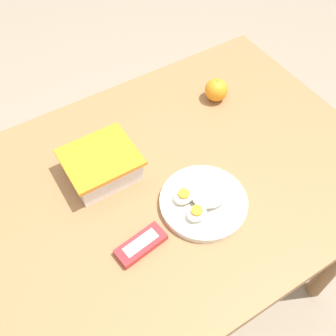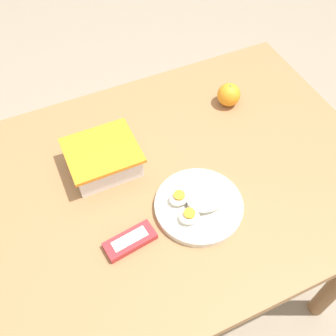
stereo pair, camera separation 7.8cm
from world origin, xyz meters
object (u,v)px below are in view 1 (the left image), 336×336
rice_plate (204,200)px  orange_fruit (216,90)px  food_container (102,166)px  candy_bar (141,245)px

rice_plate → orange_fruit: bearing=49.6°
orange_fruit → rice_plate: (-0.25, -0.30, -0.02)m
food_container → orange_fruit: food_container is taller
orange_fruit → candy_bar: 0.54m
orange_fruit → candy_bar: size_ratio=0.55×
orange_fruit → rice_plate: bearing=-130.4°
food_container → orange_fruit: 0.43m
orange_fruit → candy_bar: bearing=-144.6°
rice_plate → candy_bar: rice_plate is taller
candy_bar → food_container: bearing=85.3°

